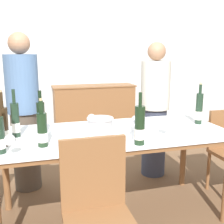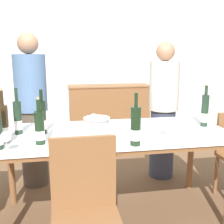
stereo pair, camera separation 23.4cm
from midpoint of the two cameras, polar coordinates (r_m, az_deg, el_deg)
The scene contains 18 objects.
ground_plane at distance 2.71m, azimuth -2.63°, elevation -20.18°, with size 12.00×12.00×0.00m, color brown.
back_wall at distance 5.09m, azimuth -10.28°, elevation 11.51°, with size 8.00×0.10×2.80m.
sideboard_cabinet at distance 4.97m, azimuth -5.00°, elevation 0.43°, with size 1.42×0.46×0.87m.
dining_table at distance 2.41m, azimuth -2.80°, elevation -5.84°, with size 2.01×0.91×0.78m.
ice_bucket at distance 2.11m, azimuth -5.58°, elevation -3.63°, with size 0.20×0.20×0.19m.
wine_bottle_0 at distance 2.06m, azimuth 2.42°, elevation -3.02°, with size 0.08×0.08×0.39m.
wine_bottle_2 at distance 2.11m, azimuth -17.10°, elevation -3.62°, with size 0.07×0.07×0.35m.
wine_bottle_3 at distance 2.38m, azimuth -16.99°, elevation -1.51°, with size 0.07×0.07×0.37m.
wine_bottle_4 at distance 2.73m, azimuth 14.96°, elevation 0.51°, with size 0.07×0.07×0.39m.
wine_bottle_5 at distance 2.22m, azimuth -24.08°, elevation -2.90°, with size 0.08×0.08×0.41m.
wine_bottle_6 at distance 2.41m, azimuth -21.71°, elevation -1.66°, with size 0.07×0.07×0.39m.
wine_glass_0 at distance 1.99m, azimuth -23.27°, elevation -5.53°, with size 0.08×0.08×0.15m.
wine_glass_1 at distance 2.52m, azimuth -6.83°, elevation -1.35°, with size 0.07×0.07×0.13m.
wine_glass_2 at distance 2.42m, azimuth 2.16°, elevation -1.74°, with size 0.09×0.09×0.14m.
wine_glass_3 at distance 2.29m, azimuth 8.24°, elevation -2.21°, with size 0.09×0.09×0.16m.
chair_near_front at distance 1.82m, azimuth -6.92°, elevation -18.39°, with size 0.42×0.42×0.94m.
person_host at distance 3.07m, azimuth -19.60°, elevation -0.30°, with size 0.33×0.33×1.64m.
person_guest_left at distance 3.27m, azimuth 6.66°, elevation 0.21°, with size 0.33×0.33×1.55m.
Camera 1 is at (-0.63, -2.20, 1.46)m, focal length 45.00 mm.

